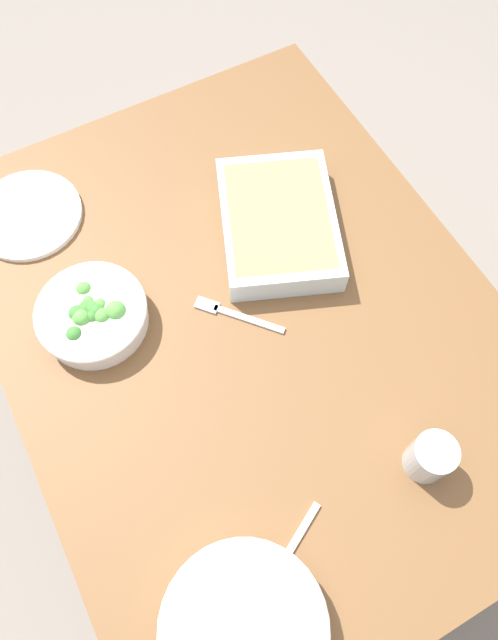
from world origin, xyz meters
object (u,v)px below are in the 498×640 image
(baking_dish, at_px, (278,222))
(side_plate, at_px, (28,215))
(broccoli_bowl, at_px, (93,314))
(fork_on_table, at_px, (233,314))
(stew_bowl, at_px, (244,628))
(drink_cup, at_px, (430,458))
(spoon_by_stew, at_px, (280,566))

(baking_dish, height_order, side_plate, baking_dish)
(broccoli_bowl, height_order, fork_on_table, broccoli_bowl)
(stew_bowl, height_order, drink_cup, drink_cup)
(baking_dish, bearing_deg, fork_on_table, 126.14)
(fork_on_table, bearing_deg, drink_cup, -158.90)
(drink_cup, relative_size, spoon_by_stew, 0.52)
(broccoli_bowl, bearing_deg, baking_dish, -88.09)
(spoon_by_stew, bearing_deg, side_plate, 8.75)
(baking_dish, height_order, spoon_by_stew, baking_dish)
(stew_bowl, distance_m, broccoli_bowl, 0.58)
(side_plate, xyz_separation_m, spoon_by_stew, (-0.82, -0.13, -0.00))
(broccoli_bowl, height_order, spoon_by_stew, broccoli_bowl)
(stew_bowl, distance_m, drink_cup, 0.39)
(drink_cup, bearing_deg, fork_on_table, 21.10)
(baking_dish, distance_m, fork_on_table, 0.21)
(side_plate, bearing_deg, baking_dish, -122.56)
(broccoli_bowl, xyz_separation_m, fork_on_table, (-0.11, -0.23, -0.03))
(fork_on_table, bearing_deg, broccoli_bowl, 65.02)
(drink_cup, bearing_deg, broccoli_bowl, 37.28)
(baking_dish, height_order, drink_cup, drink_cup)
(drink_cup, distance_m, spoon_by_stew, 0.30)
(baking_dish, xyz_separation_m, fork_on_table, (-0.12, 0.17, -0.03))
(fork_on_table, bearing_deg, side_plate, 33.71)
(baking_dish, xyz_separation_m, side_plate, (0.27, 0.43, -0.03))
(drink_cup, distance_m, fork_on_table, 0.43)
(baking_dish, height_order, fork_on_table, baking_dish)
(side_plate, relative_size, spoon_by_stew, 1.35)
(broccoli_bowl, height_order, side_plate, broccoli_bowl)
(broccoli_bowl, distance_m, spoon_by_stew, 0.54)
(drink_cup, height_order, side_plate, drink_cup)
(stew_bowl, bearing_deg, drink_cup, -79.04)
(baking_dish, xyz_separation_m, spoon_by_stew, (-0.55, 0.30, -0.03))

